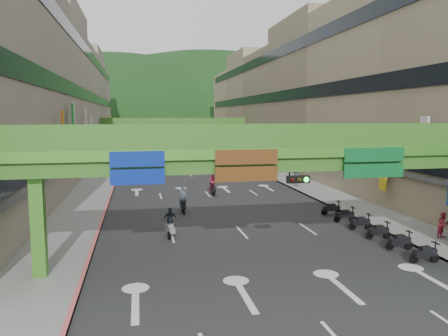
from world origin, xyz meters
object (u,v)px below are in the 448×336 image
object	(u,v)px
pedestrian_red	(443,227)
overpass_near	(293,163)
car_yellow	(174,161)
scooter_rider_near	(183,201)
car_silver	(138,160)
scooter_rider_mid	(213,183)

from	to	relation	value
pedestrian_red	overpass_near	bearing A→B (deg)	174.40
car_yellow	pedestrian_red	world-z (taller)	pedestrian_red
overpass_near	scooter_rider_near	bearing A→B (deg)	107.26
scooter_rider_near	car_silver	xyz separation A→B (m)	(-3.46, 34.11, -0.21)
car_yellow	pedestrian_red	xyz separation A→B (m)	(12.85, -41.98, 0.05)
overpass_near	scooter_rider_mid	distance (m)	20.56
scooter_rider_near	scooter_rider_mid	bearing A→B (deg)	63.03
overpass_near	car_silver	size ratio (longest dim) A/B	6.21
scooter_rider_near	scooter_rider_mid	world-z (taller)	scooter_rider_mid
overpass_near	scooter_rider_near	world-z (taller)	overpass_near
overpass_near	scooter_rider_near	size ratio (longest dim) A/B	13.71
overpass_near	car_yellow	size ratio (longest dim) A/B	6.44
scooter_rider_near	pedestrian_red	xyz separation A→B (m)	(14.70, -10.50, -0.16)
scooter_rider_near	scooter_rider_mid	size ratio (longest dim) A/B	0.92
overpass_near	scooter_rider_mid	world-z (taller)	overpass_near
pedestrian_red	scooter_rider_mid	bearing A→B (deg)	102.95
scooter_rider_mid	car_silver	world-z (taller)	scooter_rider_mid
car_yellow	overpass_near	bearing A→B (deg)	-86.59
car_yellow	scooter_rider_mid	bearing A→B (deg)	-85.41
car_silver	car_yellow	xyz separation A→B (m)	(5.31, -2.63, -0.00)
car_silver	pedestrian_red	xyz separation A→B (m)	(18.16, -44.61, 0.05)
car_silver	pedestrian_red	bearing A→B (deg)	-77.66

